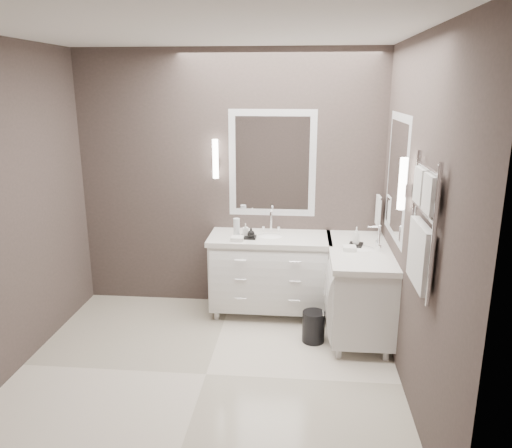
# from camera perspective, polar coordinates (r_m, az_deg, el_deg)

# --- Properties ---
(floor) EXTENTS (3.20, 3.00, 0.01)m
(floor) POSITION_cam_1_polar(r_m,az_deg,el_deg) (4.37, -5.72, -16.77)
(floor) COLOR white
(floor) RESTS_ON ground
(ceiling) EXTENTS (3.20, 3.00, 0.01)m
(ceiling) POSITION_cam_1_polar(r_m,az_deg,el_deg) (3.72, -6.92, 21.31)
(ceiling) COLOR white
(ceiling) RESTS_ON wall_back
(wall_back) EXTENTS (3.20, 0.01, 2.70)m
(wall_back) POSITION_cam_1_polar(r_m,az_deg,el_deg) (5.27, -3.05, 4.85)
(wall_back) COLOR #433936
(wall_back) RESTS_ON floor
(wall_front) EXTENTS (3.20, 0.01, 2.70)m
(wall_front) POSITION_cam_1_polar(r_m,az_deg,el_deg) (2.45, -13.25, -8.33)
(wall_front) COLOR #433936
(wall_front) RESTS_ON floor
(wall_left) EXTENTS (0.01, 3.00, 2.70)m
(wall_left) POSITION_cam_1_polar(r_m,az_deg,el_deg) (4.43, -27.08, 1.10)
(wall_left) COLOR #433936
(wall_left) RESTS_ON floor
(wall_right) EXTENTS (0.01, 3.00, 2.70)m
(wall_right) POSITION_cam_1_polar(r_m,az_deg,el_deg) (3.85, 17.88, 0.09)
(wall_right) COLOR #433936
(wall_right) RESTS_ON floor
(vanity_back) EXTENTS (1.24, 0.59, 0.97)m
(vanity_back) POSITION_cam_1_polar(r_m,az_deg,el_deg) (5.19, 1.58, -5.23)
(vanity_back) COLOR white
(vanity_back) RESTS_ON floor
(vanity_right) EXTENTS (0.59, 1.24, 0.97)m
(vanity_right) POSITION_cam_1_polar(r_m,az_deg,el_deg) (4.91, 11.64, -6.79)
(vanity_right) COLOR white
(vanity_right) RESTS_ON floor
(mirror_back) EXTENTS (0.90, 0.02, 1.10)m
(mirror_back) POSITION_cam_1_polar(r_m,az_deg,el_deg) (5.18, 1.86, 6.91)
(mirror_back) COLOR white
(mirror_back) RESTS_ON wall_back
(mirror_right) EXTENTS (0.02, 0.90, 1.10)m
(mirror_right) POSITION_cam_1_polar(r_m,az_deg,el_deg) (4.57, 15.79, 5.18)
(mirror_right) COLOR white
(mirror_right) RESTS_ON wall_right
(sconce_back) EXTENTS (0.06, 0.06, 0.40)m
(sconce_back) POSITION_cam_1_polar(r_m,az_deg,el_deg) (5.17, -4.65, 7.34)
(sconce_back) COLOR white
(sconce_back) RESTS_ON wall_back
(sconce_right) EXTENTS (0.06, 0.06, 0.40)m
(sconce_right) POSITION_cam_1_polar(r_m,az_deg,el_deg) (3.99, 16.39, 4.32)
(sconce_right) COLOR white
(sconce_right) RESTS_ON wall_right
(towel_bar_corner) EXTENTS (0.03, 0.22, 0.30)m
(towel_bar_corner) POSITION_cam_1_polar(r_m,az_deg,el_deg) (5.18, 13.80, 1.59)
(towel_bar_corner) COLOR white
(towel_bar_corner) RESTS_ON wall_right
(towel_ladder) EXTENTS (0.06, 0.58, 0.90)m
(towel_ladder) POSITION_cam_1_polar(r_m,az_deg,el_deg) (3.45, 18.44, -0.96)
(towel_ladder) COLOR white
(towel_ladder) RESTS_ON wall_right
(waste_bin) EXTENTS (0.24, 0.24, 0.30)m
(waste_bin) POSITION_cam_1_polar(r_m,az_deg,el_deg) (4.79, 6.58, -11.57)
(waste_bin) COLOR black
(waste_bin) RESTS_ON floor
(amenity_tray_back) EXTENTS (0.16, 0.12, 0.02)m
(amenity_tray_back) POSITION_cam_1_polar(r_m,az_deg,el_deg) (5.00, -0.88, -1.51)
(amenity_tray_back) COLOR black
(amenity_tray_back) RESTS_ON vanity_back
(amenity_tray_right) EXTENTS (0.16, 0.19, 0.03)m
(amenity_tray_right) POSITION_cam_1_polar(r_m,az_deg,el_deg) (4.83, 11.33, -2.40)
(amenity_tray_right) COLOR black
(amenity_tray_right) RESTS_ON vanity_right
(water_bottle) EXTENTS (0.08, 0.08, 0.19)m
(water_bottle) POSITION_cam_1_polar(r_m,az_deg,el_deg) (5.04, -2.23, -0.38)
(water_bottle) COLOR silver
(water_bottle) RESTS_ON vanity_back
(soap_bottle_a) EXTENTS (0.06, 0.06, 0.12)m
(soap_bottle_a) POSITION_cam_1_polar(r_m,az_deg,el_deg) (5.00, -1.20, -0.64)
(soap_bottle_a) COLOR white
(soap_bottle_a) RESTS_ON amenity_tray_back
(soap_bottle_b) EXTENTS (0.10, 0.10, 0.09)m
(soap_bottle_b) POSITION_cam_1_polar(r_m,az_deg,el_deg) (4.95, -0.57, -0.97)
(soap_bottle_b) COLOR black
(soap_bottle_b) RESTS_ON amenity_tray_back
(soap_bottle_c) EXTENTS (0.08, 0.08, 0.17)m
(soap_bottle_c) POSITION_cam_1_polar(r_m,az_deg,el_deg) (4.80, 11.39, -1.31)
(soap_bottle_c) COLOR white
(soap_bottle_c) RESTS_ON amenity_tray_right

